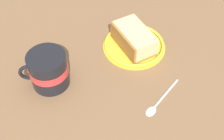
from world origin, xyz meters
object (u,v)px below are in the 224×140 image
Objects in this scene: tea_mug at (48,70)px; teaspoon at (156,104)px; small_plate at (134,45)px; cake_slice at (134,38)px.

tea_mug is 1.08× the size of teaspoon.
teaspoon is at bearing 99.92° from small_plate.
teaspoon is (-3.49, 18.46, -2.86)cm from cake_slice.
teaspoon is (-3.25, 18.58, -0.33)cm from small_plate.
small_plate is 1.45× the size of tea_mug.
small_plate is 1.57× the size of teaspoon.
tea_mug reaches higher than small_plate.
cake_slice reaches higher than small_plate.
teaspoon is (-24.14, 7.73, -4.19)cm from tea_mug.
cake_slice is 1.22× the size of tea_mug.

